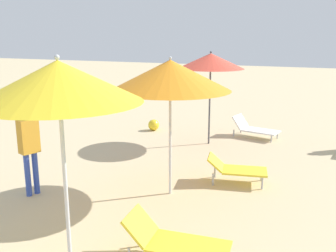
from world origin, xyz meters
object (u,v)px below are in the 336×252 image
umbrella_second (59,82)px  umbrella_third (170,75)px  beach_ball (154,125)px  lounger_farthest_shoreside (254,128)px  person_walking_near (29,142)px  lounger_third_shoreside (236,169)px  umbrella_farthest (211,61)px  lounger_second_shoreside (174,241)px

umbrella_second → umbrella_third: 3.08m
beach_ball → lounger_farthest_shoreside: bearing=7.6°
umbrella_third → person_walking_near: 3.00m
lounger_third_shoreside → beach_ball: size_ratio=3.64×
person_walking_near → lounger_farthest_shoreside: bearing=-98.5°
umbrella_second → lounger_third_shoreside: (1.13, 4.14, -2.25)m
person_walking_near → umbrella_second: bearing=160.0°
umbrella_farthest → lounger_second_shoreside: bearing=-77.2°
lounger_third_shoreside → person_walking_near: bearing=-160.1°
beach_ball → umbrella_second: bearing=-72.1°
umbrella_third → beach_ball: umbrella_third is taller
person_walking_near → beach_ball: person_walking_near is taller
umbrella_third → lounger_third_shoreside: umbrella_third is taller
umbrella_second → person_walking_near: (-2.41, 1.96, -1.49)m
lounger_second_shoreside → person_walking_near: person_walking_near is taller
lounger_third_shoreside → beach_ball: 5.00m
lounger_third_shoreside → person_walking_near: size_ratio=0.76×
lounger_second_shoreside → lounger_third_shoreside: lounger_second_shoreside is taller
lounger_second_shoreside → lounger_farthest_shoreside: bearing=86.6°
lounger_second_shoreside → umbrella_third: 3.11m
lounger_third_shoreside → umbrella_farthest: (-1.44, 2.70, 2.05)m
umbrella_farthest → person_walking_near: size_ratio=1.51×
person_walking_near → umbrella_third: bearing=-136.7°
umbrella_farthest → lounger_farthest_shoreside: (1.08, 1.22, -2.09)m
umbrella_farthest → beach_ball: bearing=159.8°
umbrella_second → umbrella_third: bearing=88.8°
lounger_third_shoreside → lounger_farthest_shoreside: bearing=83.4°
lounger_farthest_shoreside → person_walking_near: 6.93m
umbrella_third → lounger_farthest_shoreside: 5.44m
umbrella_second → umbrella_third: umbrella_second is taller
umbrella_farthest → person_walking_near: umbrella_farthest is taller
lounger_second_shoreside → lounger_third_shoreside: 3.22m
beach_ball → umbrella_third: bearing=-61.0°
umbrella_second → lounger_third_shoreside: bearing=74.7°
umbrella_farthest → beach_ball: 3.17m
umbrella_second → beach_ball: (-2.46, 7.63, -2.39)m
umbrella_third → umbrella_farthest: umbrella_third is taller
lounger_third_shoreside → lounger_farthest_shoreside: size_ratio=0.90×
umbrella_farthest → lounger_farthest_shoreside: bearing=48.4°
person_walking_near → umbrella_farthest: bearing=-94.2°
umbrella_second → umbrella_third: (0.07, 3.07, -0.21)m
beach_ball → lounger_second_shoreside: bearing=-62.4°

